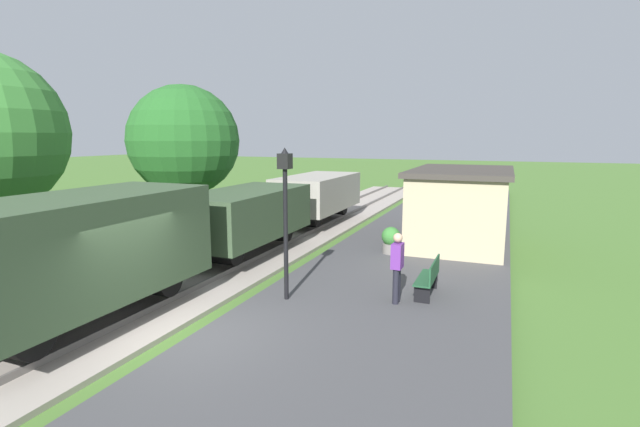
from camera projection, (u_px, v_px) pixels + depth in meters
ground_plane at (183, 345)px, 9.40m from camera, size 160.00×160.00×0.00m
platform_slab at (330, 368)px, 8.19m from camera, size 6.00×60.00×0.25m
track_ballast at (96, 324)px, 10.28m from camera, size 3.80×60.00×0.12m
rail_near at (120, 324)px, 9.99m from camera, size 0.07×60.00×0.14m
rail_far at (72, 314)px, 10.52m from camera, size 0.07×60.00×0.14m
freight_train at (237, 218)px, 15.44m from camera, size 2.50×19.40×2.72m
station_hut at (461, 206)px, 17.16m from camera, size 3.50×5.80×2.78m
bench_near_hut at (429, 277)px, 11.52m from camera, size 0.42×1.50×0.91m
bench_down_platform at (465, 213)px, 21.17m from camera, size 0.42×1.50×0.91m
person_waiting at (397, 265)px, 10.94m from camera, size 0.25×0.38×1.71m
potted_planter at (391, 240)px, 15.73m from camera, size 0.64×0.64×0.92m
lamp_post_near at (285, 196)px, 10.92m from camera, size 0.28×0.28×3.70m
tree_trackside_far at (184, 141)px, 18.98m from camera, size 4.53×4.53×6.31m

